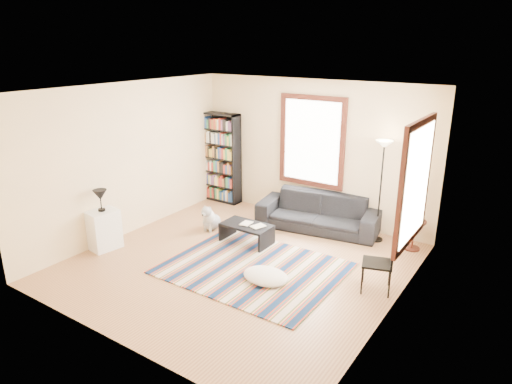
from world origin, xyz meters
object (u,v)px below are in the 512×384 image
Objects in this scene: coffee_table at (247,234)px; side_table at (413,235)px; bookshelf at (221,158)px; sofa at (318,212)px; white_cabinet at (104,230)px; floor_cushion at (266,276)px; floor_lamp at (380,192)px; folding_chair at (377,263)px; dog at (212,217)px.

coffee_table is 1.67× the size of side_table.
sofa is at bearing -6.00° from bookshelf.
coffee_table is at bearing 47.90° from white_cabinet.
bookshelf is at bearing 137.79° from floor_cushion.
side_table is (0.65, -0.02, -0.66)m from floor_lamp.
sofa is 2.37m from folding_chair.
side_table is (4.35, -0.19, -0.73)m from bookshelf.
floor_lamp reaches higher than floor_cushion.
sofa is 3.96m from white_cabinet.
sofa is at bearing -174.96° from floor_lamp.
dog is (-1.70, -1.17, -0.09)m from sofa.
sofa is 1.79m from side_table.
bookshelf reaches higher than coffee_table.
floor_cushion is at bearing -36.72° from dog.
coffee_table reaches higher than floor_cushion.
white_cabinet is (-0.15, -3.16, -0.65)m from bookshelf.
floor_cushion is 2.28m from dog.
coffee_table is 1.43m from floor_cushion.
floor_cushion is at bearing 20.10° from white_cabinet.
sofa is 2.57× the size of coffee_table.
floor_cushion is 0.85× the size of folding_chair.
coffee_table is 1.05× the size of folding_chair.
sofa is 2.07m from dog.
folding_chair is at bearing -70.63° from floor_lamp.
folding_chair is at bearing -52.10° from sofa.
coffee_table is 0.94m from dog.
white_cabinet is (-1.94, -1.56, 0.17)m from coffee_table.
sofa reaches higher than side_table.
folding_chair is (0.60, -1.71, -0.50)m from floor_lamp.
floor_lamp is at bearing 178.20° from side_table.
floor_cushion is 3.05m from white_cabinet.
floor_cushion is at bearing -92.52° from sofa.
coffee_table is at bearing -15.90° from dog.
floor_cushion is 1.04× the size of white_cabinet.
bookshelf is 2.22× the size of coffee_table.
white_cabinet is (-3.85, -2.99, -0.58)m from floor_lamp.
sofa is 4.29× the size of side_table.
coffee_table is at bearing -129.42° from sofa.
folding_chair reaches higher than white_cabinet.
bookshelf reaches higher than white_cabinet.
floor_lamp is (0.86, 2.40, 0.84)m from floor_cushion.
floor_lamp is 2.66× the size of white_cabinet.
side_table is at bearing -6.68° from sofa.
bookshelf reaches higher than floor_cushion.
sofa reaches higher than coffee_table.
coffee_table is 1.78× the size of dog.
bookshelf is 2.33× the size of folding_chair.
white_cabinet is at bearing -142.45° from sofa.
floor_lamp reaches higher than coffee_table.
floor_lamp is 1.88m from folding_chair.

